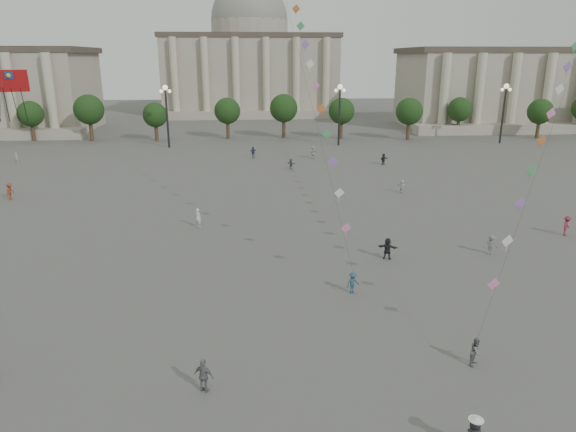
{
  "coord_description": "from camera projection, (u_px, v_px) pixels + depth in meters",
  "views": [
    {
      "loc": [
        -1.23,
        -20.75,
        15.0
      ],
      "look_at": [
        1.34,
        12.0,
        4.86
      ],
      "focal_mm": 32.0,
      "sensor_mm": 36.0,
      "label": 1
    }
  ],
  "objects": [
    {
      "name": "ground",
      "position": [
        280.0,
        389.0,
        24.28
      ],
      "size": [
        360.0,
        360.0,
        0.0
      ],
      "primitive_type": "plane",
      "color": "#575452",
      "rests_on": "ground"
    },
    {
      "name": "hall_central",
      "position": [
        250.0,
        61.0,
        143.18
      ],
      "size": [
        48.3,
        34.3,
        35.5
      ],
      "color": "#A19487",
      "rests_on": "ground"
    },
    {
      "name": "tree_row",
      "position": [
        254.0,
        111.0,
        96.99
      ],
      "size": [
        137.12,
        5.12,
        8.0
      ],
      "color": "#392C1C",
      "rests_on": "ground"
    },
    {
      "name": "lamp_post_mid_west",
      "position": [
        166.0,
        105.0,
        87.67
      ],
      "size": [
        2.0,
        0.9,
        10.65
      ],
      "color": "#262628",
      "rests_on": "ground"
    },
    {
      "name": "lamp_post_mid_east",
      "position": [
        340.0,
        104.0,
        89.92
      ],
      "size": [
        2.0,
        0.9,
        10.65
      ],
      "color": "#262628",
      "rests_on": "ground"
    },
    {
      "name": "lamp_post_far_east",
      "position": [
        505.0,
        102.0,
        92.17
      ],
      "size": [
        2.0,
        0.9,
        10.65
      ],
      "color": "#262628",
      "rests_on": "ground"
    },
    {
      "name": "person_crowd_0",
      "position": [
        253.0,
        152.0,
        80.03
      ],
      "size": [
        1.13,
        0.65,
        1.81
      ],
      "primitive_type": "imported",
      "rotation": [
        0.0,
        0.0,
        0.21
      ],
      "color": "navy",
      "rests_on": "ground"
    },
    {
      "name": "person_crowd_2",
      "position": [
        10.0,
        191.0,
        56.47
      ],
      "size": [
        0.93,
        1.34,
        1.91
      ],
      "primitive_type": "imported",
      "rotation": [
        0.0,
        0.0,
        1.38
      ],
      "color": "brown",
      "rests_on": "ground"
    },
    {
      "name": "person_crowd_3",
      "position": [
        387.0,
        248.0,
        39.8
      ],
      "size": [
        1.65,
        1.04,
        1.7
      ],
      "primitive_type": "imported",
      "rotation": [
        0.0,
        0.0,
        2.77
      ],
      "color": "black",
      "rests_on": "ground"
    },
    {
      "name": "person_crowd_4",
      "position": [
        313.0,
        152.0,
        79.92
      ],
      "size": [
        1.74,
        1.48,
        1.88
      ],
      "primitive_type": "imported",
      "rotation": [
        0.0,
        0.0,
        3.77
      ],
      "color": "silver",
      "rests_on": "ground"
    },
    {
      "name": "person_crowd_6",
      "position": [
        491.0,
        245.0,
        40.68
      ],
      "size": [
        1.19,
        0.88,
        1.65
      ],
      "primitive_type": "imported",
      "rotation": [
        0.0,
        0.0,
        6.0
      ],
      "color": "slate",
      "rests_on": "ground"
    },
    {
      "name": "person_crowd_7",
      "position": [
        402.0,
        186.0,
        59.46
      ],
      "size": [
        1.36,
        1.26,
        1.52
      ],
      "primitive_type": "imported",
      "rotation": [
        0.0,
        0.0,
        2.43
      ],
      "color": "silver",
      "rests_on": "ground"
    },
    {
      "name": "person_crowd_8",
      "position": [
        567.0,
        226.0,
        45.03
      ],
      "size": [
        1.28,
        1.27,
        1.78
      ],
      "primitive_type": "imported",
      "rotation": [
        0.0,
        0.0,
        0.77
      ],
      "color": "maroon",
      "rests_on": "ground"
    },
    {
      "name": "person_crowd_9",
      "position": [
        384.0,
        159.0,
        75.16
      ],
      "size": [
        1.5,
        1.25,
        1.62
      ],
      "primitive_type": "imported",
      "rotation": [
        0.0,
        0.0,
        0.61
      ],
      "color": "black",
      "rests_on": "ground"
    },
    {
      "name": "person_crowd_10",
      "position": [
        17.0,
        158.0,
        76.49
      ],
      "size": [
        0.63,
        0.65,
        1.51
      ],
      "primitive_type": "imported",
      "rotation": [
        0.0,
        0.0,
        2.26
      ],
      "color": "#B3B4AF",
      "rests_on": "ground"
    },
    {
      "name": "person_crowd_12",
      "position": [
        291.0,
        164.0,
        72.08
      ],
      "size": [
        1.33,
        1.24,
        1.49
      ],
      "primitive_type": "imported",
      "rotation": [
        0.0,
        0.0,
        2.43
      ],
      "color": "slate",
      "rests_on": "ground"
    },
    {
      "name": "person_crowd_13",
      "position": [
        198.0,
        218.0,
        47.32
      ],
      "size": [
        0.77,
        0.72,
        1.78
      ],
      "primitive_type": "imported",
      "rotation": [
        0.0,
        0.0,
        2.54
      ],
      "color": "silver",
      "rests_on": "ground"
    },
    {
      "name": "tourist_3",
      "position": [
        204.0,
        376.0,
        23.87
      ],
      "size": [
        1.07,
        0.8,
        1.69
      ],
      "primitive_type": "imported",
      "rotation": [
        0.0,
        0.0,
        2.69
      ],
      "color": "slate",
      "rests_on": "ground"
    },
    {
      "name": "kite_flyer_1",
      "position": [
        353.0,
        283.0,
        33.99
      ],
      "size": [
        1.1,
        0.93,
        1.48
      ],
      "primitive_type": "imported",
      "rotation": [
        0.0,
        0.0,
        0.48
      ],
      "color": "navy",
      "rests_on": "ground"
    },
    {
      "name": "kite_flyer_2",
      "position": [
        476.0,
        351.0,
        26.0
      ],
      "size": [
        0.92,
        0.93,
        1.51
      ],
      "primitive_type": "imported",
      "rotation": [
        0.0,
        0.0,
        0.83
      ],
      "color": "slate",
      "rests_on": "ground"
    },
    {
      "name": "dragon_kite",
      "position": [
        5.0,
        98.0,
        23.82
      ],
      "size": [
        2.24,
        2.04,
        13.09
      ],
      "color": "red",
      "rests_on": "ground"
    }
  ]
}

